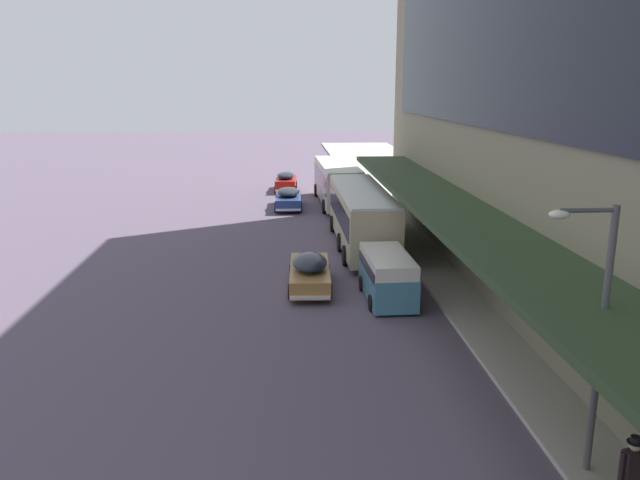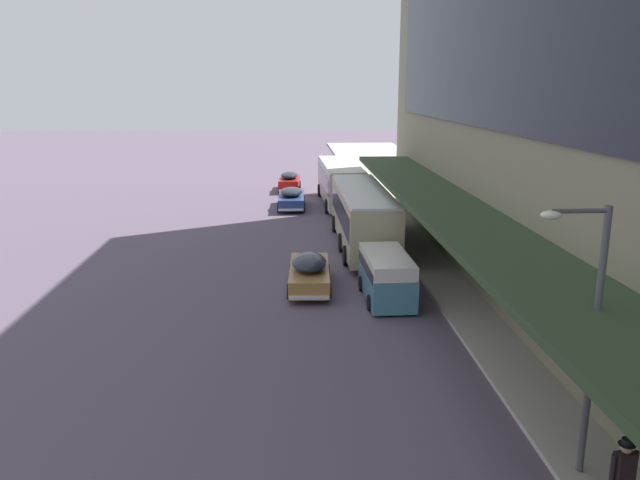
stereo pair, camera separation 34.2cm
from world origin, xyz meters
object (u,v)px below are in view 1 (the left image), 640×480
at_px(sedan_lead_near, 286,181).
at_px(sedan_lead_mid, 288,198).
at_px(transit_bus_kerbside_rear, 362,214).
at_px(vw_van, 387,273).
at_px(transit_bus_kerbside_front, 337,181).
at_px(sedan_trailing_mid, 310,271).
at_px(pedestrian_at_kerb, 631,474).
at_px(street_lamp, 595,320).

distance_m(sedan_lead_near, sedan_lead_mid, 7.88).
bearing_deg(transit_bus_kerbside_rear, vw_van, -90.24).
distance_m(transit_bus_kerbside_front, sedan_trailing_mid, 19.95).
bearing_deg(sedan_lead_mid, transit_bus_kerbside_front, 19.77).
bearing_deg(vw_van, sedan_lead_near, 97.95).
xyz_separation_m(transit_bus_kerbside_rear, sedan_lead_mid, (-3.83, 11.41, -1.10)).
relative_size(pedestrian_at_kerb, street_lamp, 0.30).
bearing_deg(vw_van, pedestrian_at_kerb, -79.85).
bearing_deg(transit_bus_kerbside_rear, pedestrian_at_kerb, -83.74).
xyz_separation_m(sedan_lead_near, sedan_trailing_mid, (0.75, -26.25, -0.03)).
distance_m(transit_bus_kerbside_rear, sedan_lead_mid, 12.08).
bearing_deg(transit_bus_kerbside_front, sedan_lead_near, 119.82).
xyz_separation_m(transit_bus_kerbside_front, street_lamp, (2.48, -33.62, 1.99)).
relative_size(transit_bus_kerbside_front, sedan_lead_near, 2.35).
height_order(sedan_trailing_mid, vw_van, vw_van).
bearing_deg(vw_van, sedan_trailing_mid, 153.45).
height_order(transit_bus_kerbside_front, sedan_lead_mid, transit_bus_kerbside_front).
xyz_separation_m(sedan_lead_mid, pedestrian_at_kerb, (6.31, -34.01, 0.41)).
bearing_deg(transit_bus_kerbside_front, sedan_lead_mid, -160.23).
height_order(vw_van, street_lamp, street_lamp).
xyz_separation_m(vw_van, street_lamp, (2.35, -12.36, 2.67)).
xyz_separation_m(sedan_trailing_mid, vw_van, (3.13, -1.57, 0.33)).
xyz_separation_m(sedan_lead_mid, street_lamp, (6.15, -32.30, 3.00)).
height_order(transit_bus_kerbside_rear, sedan_lead_mid, transit_bus_kerbside_rear).
bearing_deg(sedan_trailing_mid, sedan_lead_mid, 92.07).
height_order(sedan_lead_near, sedan_lead_mid, sedan_lead_near).
relative_size(sedan_trailing_mid, street_lamp, 0.81).
bearing_deg(sedan_lead_near, pedestrian_at_kerb, -81.31).
bearing_deg(sedan_lead_mid, transit_bus_kerbside_rear, -71.43).
bearing_deg(sedan_trailing_mid, transit_bus_kerbside_rear, 65.56).
bearing_deg(transit_bus_kerbside_rear, sedan_lead_near, 101.50).
bearing_deg(street_lamp, transit_bus_kerbside_rear, 96.32).
bearing_deg(sedan_lead_mid, pedestrian_at_kerb, -79.48).
height_order(transit_bus_kerbside_front, sedan_lead_near, transit_bus_kerbside_front).
relative_size(sedan_lead_mid, sedan_trailing_mid, 1.01).
xyz_separation_m(sedan_trailing_mid, pedestrian_at_kerb, (5.65, -15.63, 0.41)).
distance_m(sedan_trailing_mid, pedestrian_at_kerb, 16.63).
distance_m(transit_bus_kerbside_front, street_lamp, 33.77).
bearing_deg(street_lamp, sedan_trailing_mid, 111.50).
relative_size(sedan_trailing_mid, vw_van, 1.09).
bearing_deg(street_lamp, transit_bus_kerbside_front, 94.22).
bearing_deg(transit_bus_kerbside_rear, street_lamp, -83.68).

